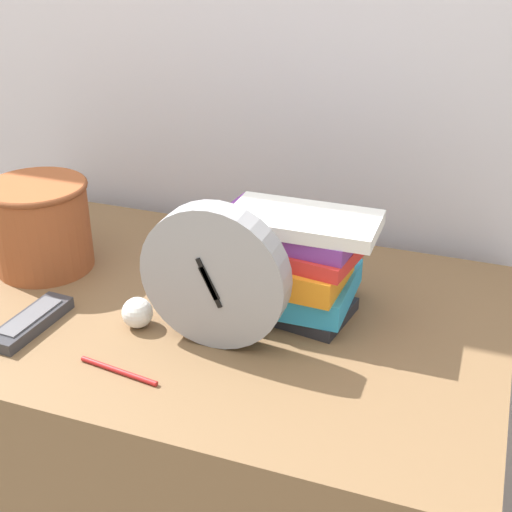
{
  "coord_description": "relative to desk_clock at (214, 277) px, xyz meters",
  "views": [
    {
      "loc": [
        0.46,
        -0.62,
        1.39
      ],
      "look_at": [
        0.13,
        0.3,
        0.89
      ],
      "focal_mm": 50.0,
      "sensor_mm": 36.0,
      "label": 1
    }
  ],
  "objects": [
    {
      "name": "desk_clock",
      "position": [
        0.0,
        0.0,
        0.0
      ],
      "size": [
        0.23,
        0.05,
        0.23
      ],
      "color": "#99999E",
      "rests_on": "desk"
    },
    {
      "name": "pen",
      "position": [
        -0.1,
        -0.13,
        -0.11
      ],
      "size": [
        0.14,
        0.03,
        0.01
      ],
      "color": "#B21E1E",
      "rests_on": "desk"
    },
    {
      "name": "book_stack",
      "position": [
        0.08,
        0.13,
        -0.03
      ],
      "size": [
        0.27,
        0.19,
        0.18
      ],
      "color": "#232328",
      "rests_on": "desk"
    },
    {
      "name": "crumpled_paper_ball",
      "position": [
        -0.14,
        -0.0,
        -0.09
      ],
      "size": [
        0.05,
        0.05,
        0.05
      ],
      "color": "white",
      "rests_on": "desk"
    },
    {
      "name": "desk",
      "position": [
        -0.08,
        0.09,
        -0.49
      ],
      "size": [
        1.05,
        0.66,
        0.76
      ],
      "color": "brown",
      "rests_on": "ground_plane"
    },
    {
      "name": "tv_remote",
      "position": [
        -0.3,
        -0.07,
        -0.11
      ],
      "size": [
        0.06,
        0.16,
        0.02
      ],
      "color": "#333338",
      "rests_on": "desk"
    },
    {
      "name": "wall_back",
      "position": [
        -0.08,
        0.49,
        0.33
      ],
      "size": [
        6.0,
        0.04,
        2.4
      ],
      "color": "silver",
      "rests_on": "ground_plane"
    },
    {
      "name": "basket",
      "position": [
        -0.4,
        0.12,
        -0.03
      ],
      "size": [
        0.19,
        0.19,
        0.17
      ],
      "color": "#994C28",
      "rests_on": "desk"
    }
  ]
}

